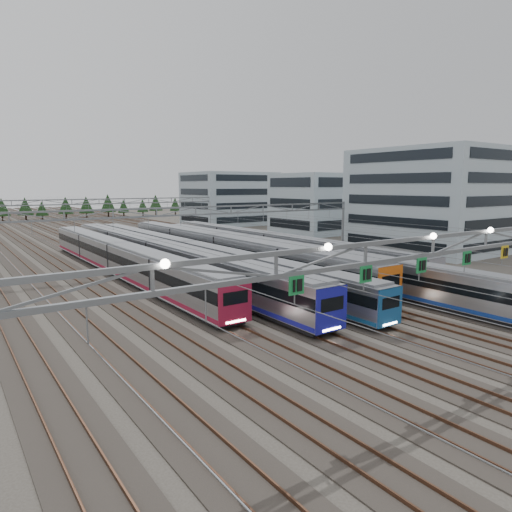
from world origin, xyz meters
TOP-DOWN VIEW (x-y plane):
  - ground at (0.00, 0.00)m, footprint 400.00×400.00m
  - track_bed at (0.00, 100.00)m, footprint 54.00×260.00m
  - train_a at (-11.25, 38.14)m, footprint 2.89×52.15m
  - train_b at (-6.75, 37.42)m, footprint 2.90×61.44m
  - train_c at (-2.25, 38.28)m, footprint 2.58×65.93m
  - train_d at (2.25, 36.51)m, footprint 3.07×55.04m
  - train_e at (6.75, 30.14)m, footprint 2.70×64.00m
  - train_f at (11.25, 37.95)m, footprint 2.77×54.62m
  - gantry_near at (-0.05, -0.12)m, footprint 56.36×0.61m
  - gantry_mid at (0.00, 40.00)m, footprint 56.36×0.36m
  - gantry_far at (0.00, 85.00)m, footprint 56.36×0.36m
  - depot_bldg_south at (38.34, 30.62)m, footprint 18.00×22.00m
  - depot_bldg_mid at (40.83, 61.89)m, footprint 14.00×16.00m
  - depot_bldg_north at (37.91, 93.21)m, footprint 22.00×18.00m
  - treeline at (2.25, 141.59)m, footprint 100.10×5.60m

SIDE VIEW (x-z plane):
  - ground at x=0.00m, z-range 0.00..0.00m
  - track_bed at x=0.00m, z-range -1.22..4.20m
  - train_c at x=-2.25m, z-range 0.25..3.60m
  - train_e at x=6.75m, z-range 0.25..3.76m
  - train_f at x=11.25m, z-range 0.25..3.85m
  - train_a at x=-11.25m, z-range 0.25..4.02m
  - train_b at x=-6.75m, z-range 0.25..4.03m
  - train_d at x=2.25m, z-range 0.25..4.26m
  - treeline at x=2.25m, z-range 0.72..7.74m
  - gantry_mid at x=0.00m, z-range 2.39..10.39m
  - gantry_far at x=0.00m, z-range 2.39..10.39m
  - depot_bldg_mid at x=40.83m, z-range 0.00..13.36m
  - gantry_near at x=-0.05m, z-range 3.05..11.13m
  - depot_bldg_north at x=37.91m, z-range 0.00..14.25m
  - depot_bldg_south at x=38.34m, z-range 0.00..16.58m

